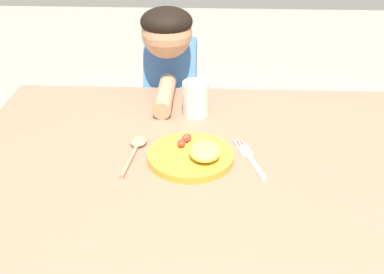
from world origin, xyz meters
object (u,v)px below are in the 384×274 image
at_px(spoon, 136,147).
at_px(person, 172,118).
at_px(fork, 250,158).
at_px(drinking_cup, 196,98).
at_px(plate, 194,155).

xyz_separation_m(spoon, person, (0.05, 0.48, -0.17)).
relative_size(fork, spoon, 0.97).
xyz_separation_m(fork, spoon, (-0.30, 0.04, 0.00)).
distance_m(drinking_cup, person, 0.36).
bearing_deg(drinking_cup, spoon, -125.73).
height_order(fork, drinking_cup, drinking_cup).
bearing_deg(plate, person, 101.01).
bearing_deg(spoon, person, 0.53).
height_order(spoon, drinking_cup, drinking_cup).
xyz_separation_m(spoon, drinking_cup, (0.15, 0.21, 0.04)).
distance_m(plate, spoon, 0.16).
bearing_deg(drinking_cup, fork, -58.78).
relative_size(fork, drinking_cup, 1.82).
bearing_deg(drinking_cup, plate, -88.98).
bearing_deg(spoon, fork, -90.14).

